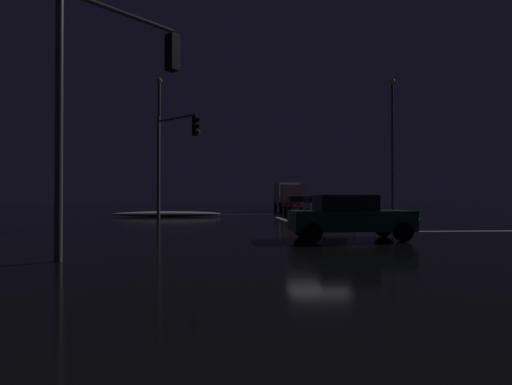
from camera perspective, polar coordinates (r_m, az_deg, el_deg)
ground at (r=18.73m, az=8.18°, el=-5.33°), size 120.00×120.00×0.10m
stop_line_north at (r=26.04m, az=4.55°, el=-3.89°), size 0.35×12.72×0.01m
centre_line_ns at (r=37.53m, az=1.75°, el=-2.89°), size 22.00×0.15×0.01m
crosswalk_bar_east at (r=21.68m, az=28.15°, el=-4.48°), size 12.72×0.40×0.01m
snow_bank_left_curb at (r=33.84m, az=-11.61°, el=-2.78°), size 8.19×1.50×0.40m
snow_bank_right_curb at (r=38.08m, az=14.44°, el=-2.56°), size 7.38×1.50×0.37m
sedan_silver at (r=28.47m, az=9.92°, el=-2.00°), size 2.02×4.33×1.57m
sedan_white at (r=34.86m, az=7.92°, el=-1.74°), size 2.02×4.33×1.57m
sedan_red at (r=40.60m, az=5.43°, el=-1.58°), size 2.02×4.33×1.57m
box_truck at (r=48.50m, az=4.27°, el=-0.35°), size 2.68×8.28×3.08m
sedan_green_crossing at (r=15.70m, az=12.15°, el=-3.13°), size 4.33×2.02×1.57m
traffic_signal_nw at (r=25.37m, az=-10.79°, el=5.74°), size 2.69×2.69×6.29m
traffic_signal_sw at (r=12.03m, az=-18.39°, el=13.89°), size 2.65×2.65×6.61m
streetlamp_left_near at (r=31.87m, az=-12.64°, el=7.02°), size 0.44×0.44×10.03m
streetlamp_right_near at (r=34.03m, az=17.50°, el=6.82°), size 0.44×0.44×10.34m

